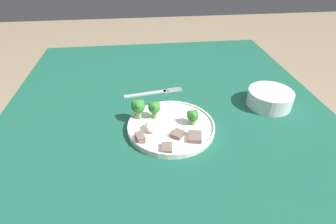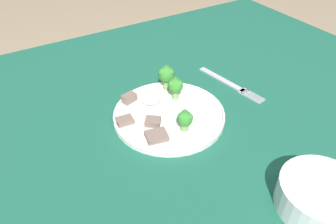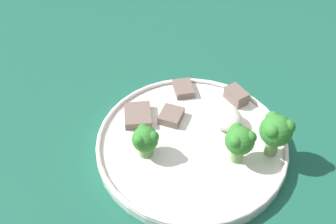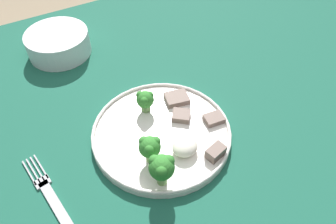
# 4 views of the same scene
# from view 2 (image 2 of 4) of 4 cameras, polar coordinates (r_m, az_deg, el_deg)

# --- Properties ---
(table) EXTENTS (1.38, 1.02, 0.74)m
(table) POSITION_cam_2_polar(r_m,az_deg,el_deg) (0.79, 0.17, -6.00)
(table) COLOR #195642
(table) RESTS_ON ground_plane
(dinner_plate) EXTENTS (0.25, 0.25, 0.02)m
(dinner_plate) POSITION_cam_2_polar(r_m,az_deg,el_deg) (0.72, -0.23, -0.50)
(dinner_plate) COLOR white
(dinner_plate) RESTS_ON table
(fork) EXTENTS (0.05, 0.21, 0.00)m
(fork) POSITION_cam_2_polar(r_m,az_deg,el_deg) (0.85, 10.64, 4.87)
(fork) COLOR #B2B2B7
(fork) RESTS_ON table
(cream_bowl) EXTENTS (0.14, 0.14, 0.05)m
(cream_bowl) POSITION_cam_2_polar(r_m,az_deg,el_deg) (0.60, 24.99, -13.28)
(cream_bowl) COLOR white
(cream_bowl) RESTS_ON table
(broccoli_floret_near_rim_left) EXTENTS (0.04, 0.04, 0.05)m
(broccoli_floret_near_rim_left) POSITION_cam_2_polar(r_m,az_deg,el_deg) (0.75, 1.30, 4.61)
(broccoli_floret_near_rim_left) COLOR #709E56
(broccoli_floret_near_rim_left) RESTS_ON dinner_plate
(broccoli_floret_center_left) EXTENTS (0.03, 0.03, 0.04)m
(broccoli_floret_center_left) POSITION_cam_2_polar(r_m,az_deg,el_deg) (0.67, 3.01, -1.20)
(broccoli_floret_center_left) COLOR #709E56
(broccoli_floret_center_left) RESTS_ON dinner_plate
(broccoli_floret_back_left) EXTENTS (0.04, 0.04, 0.06)m
(broccoli_floret_back_left) POSITION_cam_2_polar(r_m,az_deg,el_deg) (0.78, -0.29, 6.55)
(broccoli_floret_back_left) COLOR #709E56
(broccoli_floret_back_left) RESTS_ON dinner_plate
(meat_slice_front_slice) EXTENTS (0.04, 0.04, 0.01)m
(meat_slice_front_slice) POSITION_cam_2_polar(r_m,az_deg,el_deg) (0.69, -2.66, -1.68)
(meat_slice_front_slice) COLOR #756056
(meat_slice_front_slice) RESTS_ON dinner_plate
(meat_slice_middle_slice) EXTENTS (0.04, 0.03, 0.02)m
(meat_slice_middle_slice) POSITION_cam_2_polar(r_m,az_deg,el_deg) (0.76, -6.80, 2.44)
(meat_slice_middle_slice) COLOR #756056
(meat_slice_middle_slice) RESTS_ON dinner_plate
(meat_slice_rear_slice) EXTENTS (0.04, 0.03, 0.01)m
(meat_slice_rear_slice) POSITION_cam_2_polar(r_m,az_deg,el_deg) (0.70, -7.52, -1.48)
(meat_slice_rear_slice) COLOR #756056
(meat_slice_rear_slice) RESTS_ON dinner_plate
(meat_slice_edge_slice) EXTENTS (0.05, 0.04, 0.01)m
(meat_slice_edge_slice) POSITION_cam_2_polar(r_m,az_deg,el_deg) (0.66, -2.02, -4.18)
(meat_slice_edge_slice) COLOR #756056
(meat_slice_edge_slice) RESTS_ON dinner_plate
(sauce_dollop) EXTENTS (0.04, 0.04, 0.02)m
(sauce_dollop) POSITION_cam_2_polar(r_m,az_deg,el_deg) (0.75, -2.99, 2.31)
(sauce_dollop) COLOR silver
(sauce_dollop) RESTS_ON dinner_plate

